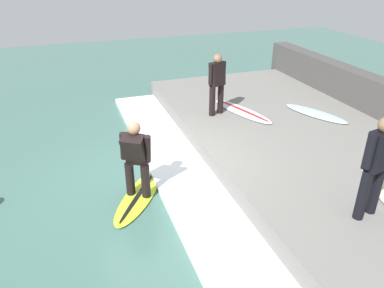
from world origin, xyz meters
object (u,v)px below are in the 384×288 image
surfer_riding (136,156)px  surfboard_spare (316,113)px  surfboard_riding (139,196)px  surfboard_waiting_near (242,111)px  surfer_waiting_far (377,163)px  surfer_waiting_near (217,81)px

surfer_riding → surfboard_spare: surfer_riding is taller
surfboard_riding → surfboard_waiting_near: (3.10, 2.14, 0.45)m
surfboard_riding → surfboard_waiting_near: size_ratio=0.90×
surfer_waiting_far → surfboard_spare: size_ratio=0.92×
surfboard_waiting_near → surfboard_spare: size_ratio=1.17×
surfboard_waiting_near → surfboard_spare: bearing=-24.2°
surfer_riding → surfer_waiting_near: (2.44, 2.25, 0.42)m
surfer_waiting_far → surfboard_spare: bearing=64.4°
surfer_waiting_near → surfer_waiting_far: size_ratio=0.93×
surfboard_waiting_near → surfboard_spare: surfboard_waiting_near is taller
surfer_waiting_near → surfer_riding: bearing=-137.3°
surfer_waiting_far → surfboard_spare: (1.73, 3.61, -0.87)m
surfboard_waiting_near → surfboard_riding: bearing=-145.3°
surfer_riding → surfboard_spare: size_ratio=0.83×
surfboard_riding → surfer_waiting_far: size_ratio=1.15×
surfer_waiting_far → surfboard_waiting_near: bearing=88.8°
surfboard_riding → surfer_waiting_far: bearing=-36.2°
surfboard_riding → surfer_riding: 0.83m
surfer_waiting_near → surfboard_riding: bearing=-137.3°
surfboard_riding → surfer_riding: size_ratio=1.27×
surfer_waiting_near → surfboard_spare: bearing=-20.2°
surfer_waiting_far → surfboard_spare: 4.10m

